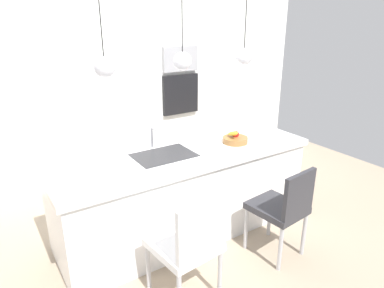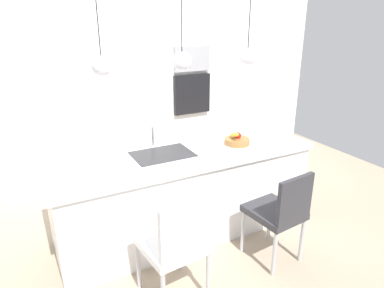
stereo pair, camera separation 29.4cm
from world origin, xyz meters
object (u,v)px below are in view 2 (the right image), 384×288
Objects in this scene: chair_near at (177,242)px; chair_middle at (280,211)px; fruit_bowl at (237,140)px; microwave at (192,59)px; oven at (192,94)px.

chair_near is 1.05× the size of chair_middle.
microwave is (0.35, 1.67, 0.63)m from fruit_bowl.
oven is 2.50m from chair_middle.
fruit_bowl is 0.29× the size of chair_middle.
fruit_bowl is at bearing -101.96° from oven.
microwave is 0.58× the size of chair_near.
microwave is 2.65m from chair_middle.
fruit_bowl is at bearing -101.96° from microwave.
fruit_bowl is 0.47× the size of microwave.
oven reaches higher than fruit_bowl.
fruit_bowl is 0.46× the size of oven.
chair_middle is at bearing -99.15° from oven.
oven is at bearing 80.85° from chair_middle.
microwave is at bearing 78.04° from fruit_bowl.
fruit_bowl reaches higher than chair_near.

